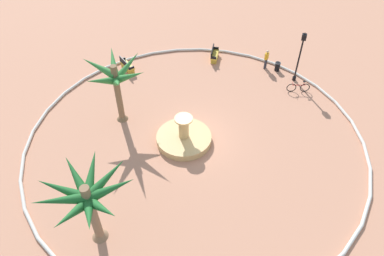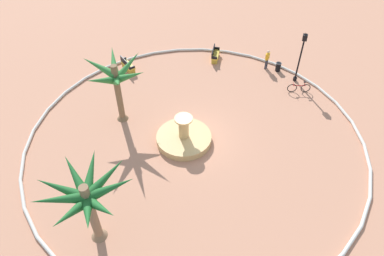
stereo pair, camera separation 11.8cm
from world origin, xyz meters
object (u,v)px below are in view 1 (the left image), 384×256
(palm_tree_by_curb, at_px, (87,198))
(trash_bin, at_px, (277,66))
(person_cyclist_helmet, at_px, (266,58))
(fountain, at_px, (184,138))
(bench_west, at_px, (214,56))
(palm_tree_near_fountain, at_px, (116,78))
(lamppost, at_px, (300,53))
(bicycle_red_frame, at_px, (298,87))
(bench_east, at_px, (127,66))

(palm_tree_by_curb, height_order, trash_bin, palm_tree_by_curb)
(palm_tree_by_curb, bearing_deg, person_cyclist_helmet, -110.87)
(fountain, xyz_separation_m, bench_west, (0.06, -9.84, 0.05))
(person_cyclist_helmet, bearing_deg, palm_tree_near_fountain, 44.10)
(trash_bin, bearing_deg, palm_tree_by_curb, 66.28)
(lamppost, bearing_deg, palm_tree_near_fountain, 33.79)
(trash_bin, height_order, bicycle_red_frame, bicycle_red_frame)
(fountain, distance_m, trash_bin, 10.80)
(bench_west, height_order, lamppost, lamppost)
(fountain, bearing_deg, bicycle_red_frame, -134.11)
(bench_east, relative_size, trash_bin, 2.10)
(palm_tree_near_fountain, height_order, trash_bin, palm_tree_near_fountain)
(palm_tree_by_curb, height_order, bench_east, palm_tree_by_curb)
(palm_tree_by_curb, distance_m, bench_west, 17.81)
(fountain, bearing_deg, person_cyclist_helmet, -113.60)
(fountain, height_order, trash_bin, fountain)
(bench_west, distance_m, person_cyclist_helmet, 4.29)
(palm_tree_near_fountain, xyz_separation_m, palm_tree_by_curb, (-2.29, 8.59, -0.07))
(palm_tree_by_curb, bearing_deg, trash_bin, -113.72)
(bench_east, height_order, person_cyclist_helmet, person_cyclist_helmet)
(bicycle_red_frame, relative_size, person_cyclist_helmet, 1.02)
(fountain, relative_size, palm_tree_near_fountain, 0.77)
(palm_tree_by_curb, bearing_deg, fountain, -107.27)
(palm_tree_near_fountain, distance_m, bicycle_red_frame, 13.35)
(lamppost, relative_size, trash_bin, 5.60)
(bench_east, height_order, bicycle_red_frame, bench_east)
(bench_west, xyz_separation_m, bicycle_red_frame, (-6.93, 2.76, 0.04))
(fountain, bearing_deg, lamppost, -127.58)
(palm_tree_near_fountain, distance_m, bench_west, 10.40)
(palm_tree_near_fountain, xyz_separation_m, trash_bin, (-9.79, -8.48, -3.02))
(palm_tree_near_fountain, distance_m, palm_tree_by_curb, 8.89)
(trash_bin, relative_size, person_cyclist_helmet, 0.44)
(palm_tree_near_fountain, xyz_separation_m, person_cyclist_helmet, (-8.82, -8.55, -2.48))
(bicycle_red_frame, bearing_deg, palm_tree_near_fountain, 27.79)
(fountain, height_order, lamppost, lamppost)
(palm_tree_by_curb, bearing_deg, bench_west, -97.50)
(fountain, distance_m, lamppost, 10.94)
(lamppost, xyz_separation_m, bicycle_red_frame, (-0.32, 1.42, -2.01))
(bench_west, bearing_deg, palm_tree_by_curb, 82.50)
(palm_tree_by_curb, height_order, bicycle_red_frame, palm_tree_by_curb)
(lamppost, distance_m, bicycle_red_frame, 2.49)
(palm_tree_near_fountain, bearing_deg, lamppost, -146.21)
(palm_tree_near_fountain, relative_size, palm_tree_by_curb, 1.02)
(fountain, bearing_deg, palm_tree_near_fountain, -12.36)
(bicycle_red_frame, distance_m, person_cyclist_helmet, 3.70)
(bench_east, height_order, bench_west, same)
(palm_tree_by_curb, height_order, person_cyclist_helmet, palm_tree_by_curb)
(fountain, height_order, palm_tree_near_fountain, palm_tree_near_fountain)
(person_cyclist_helmet, bearing_deg, bench_west, -3.68)
(palm_tree_near_fountain, bearing_deg, fountain, 167.64)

